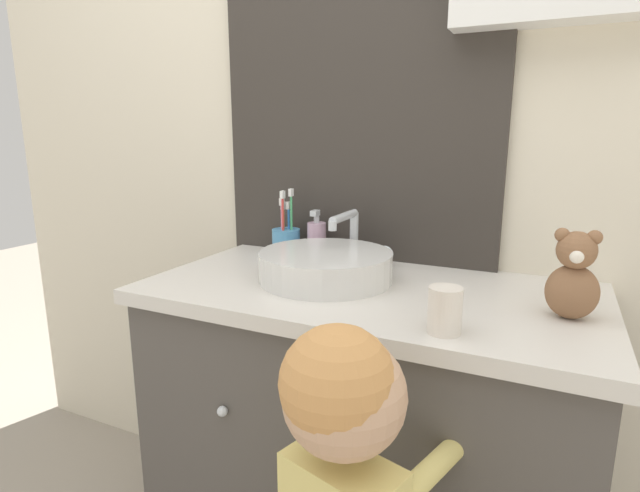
# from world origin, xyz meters

# --- Properties ---
(wall_back) EXTENTS (3.20, 0.18, 2.50)m
(wall_back) POSITION_xyz_m (0.01, 0.62, 1.29)
(wall_back) COLOR beige
(wall_back) RESTS_ON ground_plane
(vanity_counter) EXTENTS (1.06, 0.56, 0.88)m
(vanity_counter) POSITION_xyz_m (0.00, 0.32, 0.44)
(vanity_counter) COLOR #4C4742
(vanity_counter) RESTS_ON ground_plane
(sink_basin) EXTENTS (0.33, 0.38, 0.15)m
(sink_basin) POSITION_xyz_m (-0.11, 0.33, 0.92)
(sink_basin) COLOR silver
(sink_basin) RESTS_ON vanity_counter
(toothbrush_holder) EXTENTS (0.08, 0.08, 0.20)m
(toothbrush_holder) POSITION_xyz_m (-0.33, 0.51, 0.93)
(toothbrush_holder) COLOR #4C93C6
(toothbrush_holder) RESTS_ON vanity_counter
(soap_dispenser) EXTENTS (0.05, 0.05, 0.14)m
(soap_dispenser) POSITION_xyz_m (-0.23, 0.52, 0.94)
(soap_dispenser) COLOR #CCA3BC
(soap_dispenser) RESTS_ON vanity_counter
(teddy_bear) EXTENTS (0.10, 0.08, 0.18)m
(teddy_bear) POSITION_xyz_m (0.43, 0.30, 0.97)
(teddy_bear) COLOR brown
(teddy_bear) RESTS_ON vanity_counter
(drinking_cup) EXTENTS (0.06, 0.06, 0.09)m
(drinking_cup) POSITION_xyz_m (0.22, 0.11, 0.93)
(drinking_cup) COLOR silver
(drinking_cup) RESTS_ON vanity_counter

